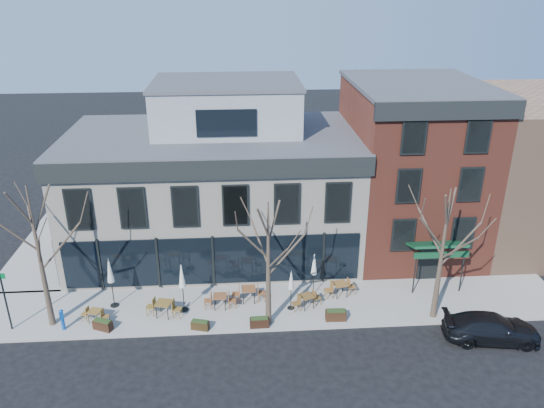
{
  "coord_description": "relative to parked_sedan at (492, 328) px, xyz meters",
  "views": [
    {
      "loc": [
        1.57,
        -27.39,
        17.18
      ],
      "look_at": [
        3.59,
        2.0,
        4.53
      ],
      "focal_mm": 35.0,
      "sensor_mm": 36.0,
      "label": 1
    }
  ],
  "objects": [
    {
      "name": "sign_pole",
      "position": [
        -24.78,
        2.41,
        1.37
      ],
      "size": [
        0.5,
        0.1,
        3.4
      ],
      "color": "black",
      "rests_on": "sidewalk_front"
    },
    {
      "name": "cafe_set_0",
      "position": [
        -20.52,
        2.76,
        -0.12
      ],
      "size": [
        1.64,
        0.83,
        0.84
      ],
      "color": "brown",
      "rests_on": "sidewalk_front"
    },
    {
      "name": "umbrella_3",
      "position": [
        -9.96,
        3.26,
        1.16
      ],
      "size": [
        0.39,
        0.39,
        2.43
      ],
      "color": "black",
      "rests_on": "sidewalk_front"
    },
    {
      "name": "cafe_set_2",
      "position": [
        -13.88,
        3.6,
        -0.06
      ],
      "size": [
        1.83,
        0.76,
        0.96
      ],
      "color": "brown",
      "rests_on": "sidewalk_front"
    },
    {
      "name": "umbrella_0",
      "position": [
        -19.83,
        4.19,
        1.57
      ],
      "size": [
        0.48,
        0.48,
        3.01
      ],
      "color": "black",
      "rests_on": "sidewalk_front"
    },
    {
      "name": "planter_1",
      "position": [
        -14.89,
        1.71,
        -0.3
      ],
      "size": [
        0.99,
        0.6,
        0.52
      ],
      "color": "#302310",
      "rests_on": "sidewalk_front"
    },
    {
      "name": "corner_building",
      "position": [
        -14.21,
        10.98,
        4.02
      ],
      "size": [
        18.39,
        10.39,
        11.1
      ],
      "color": "beige",
      "rests_on": "ground"
    },
    {
      "name": "cafe_set_5",
      "position": [
        -6.99,
        4.35,
        -0.03
      ],
      "size": [
        1.97,
        0.92,
        1.01
      ],
      "color": "brown",
      "rests_on": "sidewalk_front"
    },
    {
      "name": "call_box",
      "position": [
        -22.04,
        2.17,
        0.11
      ],
      "size": [
        0.26,
        0.25,
        1.25
      ],
      "color": "#0D4CAC",
      "rests_on": "sidewalk_front"
    },
    {
      "name": "cafe_set_1",
      "position": [
        -16.91,
        3.03,
        -0.01
      ],
      "size": [
        2.06,
        0.96,
        1.05
      ],
      "color": "brown",
      "rests_on": "sidewalk_front"
    },
    {
      "name": "planter_0",
      "position": [
        -19.98,
        2.03,
        -0.27
      ],
      "size": [
        1.1,
        0.79,
        0.57
      ],
      "color": "black",
      "rests_on": "sidewalk_front"
    },
    {
      "name": "tree_right",
      "position": [
        -2.27,
        2.0,
        3.32
      ],
      "size": [
        3.72,
        3.77,
        7.48
      ],
      "color": "#382B21",
      "rests_on": "sidewalk_front"
    },
    {
      "name": "red_brick_building",
      "position": [
        -1.28,
        10.89,
        4.93
      ],
      "size": [
        8.2,
        11.78,
        11.18
      ],
      "color": "brown",
      "rests_on": "ground"
    },
    {
      "name": "umbrella_4",
      "position": [
        -8.52,
        4.54,
        1.34
      ],
      "size": [
        0.43,
        0.43,
        2.68
      ],
      "color": "black",
      "rests_on": "sidewalk_front"
    },
    {
      "name": "umbrella_1",
      "position": [
        -15.88,
        3.51,
        1.48
      ],
      "size": [
        0.46,
        0.46,
        2.88
      ],
      "color": "black",
      "rests_on": "sidewalk_front"
    },
    {
      "name": "planter_2",
      "position": [
        -11.79,
        1.71,
        -0.28
      ],
      "size": [
        1.01,
        0.43,
        0.56
      ],
      "color": "black",
      "rests_on": "sidewalk_front"
    },
    {
      "name": "sidewalk_front",
      "position": [
        -11.03,
        3.76,
        -0.63
      ],
      "size": [
        33.5,
        4.7,
        0.15
      ],
      "primitive_type": "cube",
      "color": "gray",
      "rests_on": "ground"
    },
    {
      "name": "sidewalk_side",
      "position": [
        -25.53,
        11.91,
        -0.63
      ],
      "size": [
        4.5,
        12.0,
        0.15
      ],
      "primitive_type": "cube",
      "color": "gray",
      "rests_on": "ground"
    },
    {
      "name": "planter_3",
      "position": [
        -7.65,
        2.03,
        -0.25
      ],
      "size": [
        1.12,
        0.49,
        0.62
      ],
      "color": "black",
      "rests_on": "sidewalk_front"
    },
    {
      "name": "cafe_set_3",
      "position": [
        -12.28,
        4.15,
        -0.02
      ],
      "size": [
        1.96,
        0.79,
        1.03
      ],
      "color": "brown",
      "rests_on": "sidewalk_front"
    },
    {
      "name": "tree_corner",
      "position": [
        -22.77,
        2.7,
        3.54
      ],
      "size": [
        3.93,
        3.98,
        7.92
      ],
      "color": "#382B21",
      "rests_on": "sidewalk_front"
    },
    {
      "name": "tree_mid",
      "position": [
        -11.27,
        2.0,
        3.09
      ],
      "size": [
        3.5,
        3.55,
        7.04
      ],
      "color": "#382B21",
      "rests_on": "sidewalk_front"
    },
    {
      "name": "cafe_set_4",
      "position": [
        -9.07,
        3.3,
        -0.07
      ],
      "size": [
        1.81,
        1.07,
        0.94
      ],
      "color": "brown",
      "rests_on": "sidewalk_front"
    },
    {
      "name": "ground",
      "position": [
        -14.28,
        5.91,
        -0.7
      ],
      "size": [
        120.0,
        120.0,
        0.0
      ],
      "primitive_type": "plane",
      "color": "black",
      "rests_on": "ground"
    },
    {
      "name": "parked_sedan",
      "position": [
        0.0,
        0.0,
        0.0
      ],
      "size": [
        5.06,
        2.59,
        1.41
      ],
      "primitive_type": "imported",
      "rotation": [
        0.0,
        0.0,
        1.44
      ],
      "color": "black",
      "rests_on": "ground"
    }
  ]
}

